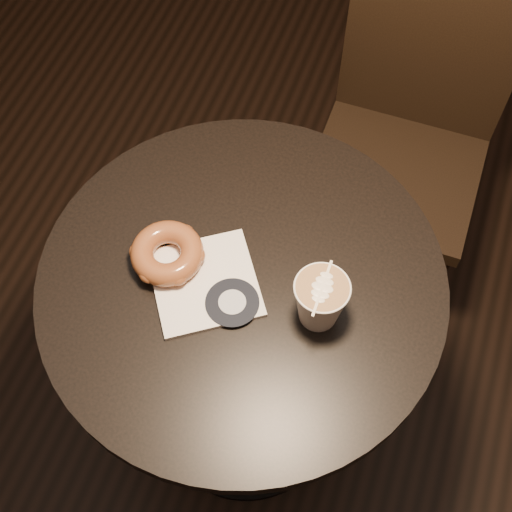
% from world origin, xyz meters
% --- Properties ---
extents(cafe_table, '(0.70, 0.70, 0.75)m').
position_xyz_m(cafe_table, '(0.00, 0.00, 0.55)').
color(cafe_table, black).
rests_on(cafe_table, ground).
extents(chair, '(0.39, 0.39, 0.98)m').
position_xyz_m(chair, '(0.19, 0.63, 0.55)').
color(chair, black).
rests_on(chair, ground).
extents(pastry_bag, '(0.24, 0.24, 0.01)m').
position_xyz_m(pastry_bag, '(-0.05, -0.03, 0.75)').
color(pastry_bag, white).
rests_on(pastry_bag, cafe_table).
extents(doughnut, '(0.12, 0.12, 0.04)m').
position_xyz_m(doughnut, '(-0.13, -0.01, 0.78)').
color(doughnut, brown).
rests_on(doughnut, pastry_bag).
extents(latte_cup, '(0.09, 0.09, 0.10)m').
position_xyz_m(latte_cup, '(0.14, -0.02, 0.80)').
color(latte_cup, white).
rests_on(latte_cup, cafe_table).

